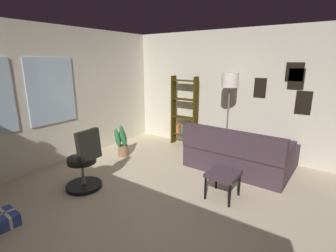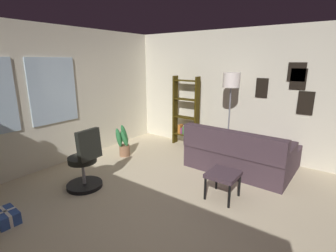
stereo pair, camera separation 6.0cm
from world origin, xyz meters
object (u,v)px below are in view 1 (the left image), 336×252
gift_box_blue (5,219)px  bookshelf (184,115)px  couch (244,154)px  potted_plant (122,142)px  office_chair (85,166)px  footstool (223,176)px  floor_lamp (230,88)px

gift_box_blue → bookshelf: bookshelf is taller
couch → bookshelf: 1.81m
couch → bookshelf: bearing=70.8°
gift_box_blue → bookshelf: 3.94m
bookshelf → gift_box_blue: bearing=176.8°
couch → potted_plant: (-0.81, 2.35, 0.00)m
gift_box_blue → office_chair: 1.20m
couch → bookshelf: bookshelf is taller
footstool → bookshelf: bookshelf is taller
couch → footstool: couch is taller
potted_plant → office_chair: bearing=-157.9°
couch → footstool: 1.15m
bookshelf → floor_lamp: size_ratio=0.93×
office_chair → bookshelf: size_ratio=0.60×
bookshelf → floor_lamp: (-0.27, -1.18, 0.74)m
couch → footstool: (-1.15, -0.07, 0.05)m
gift_box_blue → floor_lamp: size_ratio=0.20×
gift_box_blue → floor_lamp: bearing=-21.2°
floor_lamp → office_chair: bearing=151.6°
bookshelf → office_chair: bearing=176.8°
gift_box_blue → bookshelf: bearing=-3.2°
footstool → gift_box_blue: footstool is taller
couch → office_chair: office_chair is taller
gift_box_blue → potted_plant: potted_plant is taller
footstool → bookshelf: 2.48m
couch → bookshelf: size_ratio=1.13×
bookshelf → couch: bearing=-109.2°
footstool → floor_lamp: 1.92m
floor_lamp → potted_plant: (-1.12, 1.87, -1.17)m
floor_lamp → couch: bearing=-122.6°
office_chair → gift_box_blue: bearing=176.6°
footstool → office_chair: 2.13m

